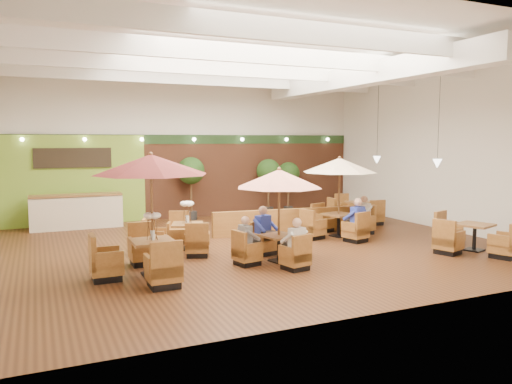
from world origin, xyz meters
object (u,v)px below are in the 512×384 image
table_5 (352,212)px  diner_1 (264,226)px  diner_0 (295,238)px  table_0 (148,188)px  topiary_0 (191,173)px  diner_3 (356,216)px  topiary_2 (288,175)px  table_4 (467,239)px  service_counter (77,212)px  diner_2 (247,235)px  topiary_1 (269,173)px  table_2 (339,182)px  table_3 (179,234)px  booth_divider (298,221)px  table_1 (277,194)px  diner_4 (363,211)px

table_5 → diner_1: (-5.28, -3.57, 0.43)m
diner_0 → table_0: bearing=150.7°
table_5 → topiary_0: 6.24m
table_5 → diner_3: size_ratio=2.89×
topiary_0 → topiary_2: bearing=0.0°
table_4 → topiary_2: topiary_2 is taller
topiary_2 → service_counter: bearing=-178.6°
diner_0 → diner_2: diner_0 is taller
table_4 → diner_0: size_ratio=3.46×
table_5 → topiary_1: (-2.15, 2.79, 1.34)m
table_2 → table_3: size_ratio=0.99×
booth_divider → table_4: size_ratio=2.15×
booth_divider → diner_3: bearing=-61.5°
table_5 → topiary_2: size_ratio=1.17×
topiary_0 → topiary_1: size_ratio=1.05×
table_0 → topiary_2: (7.26, 7.20, -0.39)m
table_1 → table_5: size_ratio=0.96×
table_2 → diner_1: table_2 is taller
table_5 → topiary_2: bearing=119.0°
table_2 → diner_3: (0.00, -0.92, -0.95)m
table_1 → table_3: size_ratio=0.91×
table_0 → topiary_2: 10.23m
diner_3 → diner_2: bearing=177.8°
table_2 → diner_4: bearing=-15.1°
diner_3 → table_2: bearing=70.8°
table_5 → service_counter: bearing=169.8°
topiary_0 → table_4: bearing=-57.5°
service_counter → table_2: 8.95m
table_0 → table_3: table_0 is taller
table_1 → table_4: 5.51m
diner_1 → diner_2: size_ratio=1.11×
booth_divider → diner_4: (1.77, -1.08, 0.35)m
table_3 → table_4: (7.12, -3.37, -0.09)m
booth_divider → table_0: bearing=-144.4°
topiary_2 → diner_4: 5.13m
service_counter → topiary_0: topiary_0 is taller
service_counter → topiary_0: bearing=2.8°
table_3 → topiary_1: topiary_1 is taller
diner_1 → diner_4: diner_1 is taller
diner_0 → diner_1: size_ratio=0.94×
topiary_1 → diner_1: bearing=-116.2°
table_1 → table_0: bearing=167.0°
diner_0 → topiary_1: bearing=54.9°
topiary_0 → table_2: bearing=-57.0°
table_0 → diner_2: table_0 is taller
table_2 → topiary_0: (-3.29, 5.06, 0.05)m
topiary_1 → diner_4: 5.24m
service_counter → diner_3: diner_3 is taller
booth_divider → table_4: bearing=-51.1°
topiary_0 → topiary_1: 3.25m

